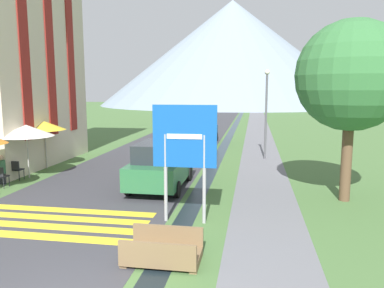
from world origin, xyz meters
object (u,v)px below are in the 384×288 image
object	(u,v)px
footbridge	(163,252)
cafe_chair_middle	(16,169)
hotel_building	(2,31)
streetlamp	(266,106)
tree_by_path	(352,76)
parked_car_far	(204,130)
parked_car_near	(161,165)
person_seated_near	(1,168)
cafe_umbrella_rear_yellow	(45,126)
cafe_umbrella_middle_white	(26,131)
road_sign	(185,147)
cafe_chair_near_right	(1,175)

from	to	relation	value
footbridge	cafe_chair_middle	size ratio (longest dim) A/B	2.00
hotel_building	streetlamp	xyz separation A→B (m)	(13.20, 3.38, -3.79)
footbridge	tree_by_path	world-z (taller)	tree_by_path
hotel_building	parked_car_far	size ratio (longest dim) A/B	3.09
footbridge	streetlamp	distance (m)	13.64
parked_car_near	person_seated_near	bearing A→B (deg)	-175.47
streetlamp	parked_car_near	bearing A→B (deg)	-121.19
hotel_building	cafe_umbrella_rear_yellow	world-z (taller)	hotel_building
parked_car_near	cafe_umbrella_rear_yellow	xyz separation A→B (m)	(-6.43, 2.66, 1.18)
cafe_umbrella_middle_white	streetlamp	world-z (taller)	streetlamp
cafe_umbrella_middle_white	person_seated_near	size ratio (longest dim) A/B	1.94
cafe_chair_middle	parked_car_far	bearing A→B (deg)	51.15
road_sign	parked_car_far	world-z (taller)	road_sign
road_sign	cafe_umbrella_middle_white	size ratio (longest dim) A/B	1.47
person_seated_near	cafe_chair_middle	bearing A→B (deg)	74.54
person_seated_near	cafe_umbrella_middle_white	bearing A→B (deg)	70.35
parked_car_far	tree_by_path	world-z (taller)	tree_by_path
cafe_umbrella_rear_yellow	tree_by_path	world-z (taller)	tree_by_path
hotel_building	person_seated_near	size ratio (longest dim) A/B	10.42
footbridge	tree_by_path	size ratio (longest dim) A/B	0.28
cafe_umbrella_middle_white	person_seated_near	xyz separation A→B (m)	(-0.43, -1.20, -1.41)
cafe_chair_near_right	person_seated_near	world-z (taller)	person_seated_near
cafe_chair_middle	tree_by_path	world-z (taller)	tree_by_path
parked_car_far	streetlamp	xyz separation A→B (m)	(4.15, -5.52, 2.01)
footbridge	cafe_umbrella_middle_white	xyz separation A→B (m)	(-7.70, 6.85, 1.85)
road_sign	cafe_chair_middle	size ratio (longest dim) A/B	4.03
cafe_umbrella_rear_yellow	person_seated_near	world-z (taller)	cafe_umbrella_rear_yellow
hotel_building	cafe_umbrella_rear_yellow	bearing A→B (deg)	-19.46
streetlamp	cafe_chair_middle	bearing A→B (deg)	-147.25
parked_car_far	cafe_chair_near_right	size ratio (longest dim) A/B	4.76
cafe_umbrella_rear_yellow	parked_car_near	bearing A→B (deg)	-22.50
hotel_building	footbridge	world-z (taller)	hotel_building
parked_car_near	cafe_chair_near_right	world-z (taller)	parked_car_near
road_sign	tree_by_path	size ratio (longest dim) A/B	0.56
cafe_umbrella_middle_white	streetlamp	size ratio (longest dim) A/B	0.48
hotel_building	cafe_chair_middle	distance (m)	7.55
cafe_chair_near_right	parked_car_near	bearing A→B (deg)	29.30
parked_car_far	streetlamp	size ratio (longest dim) A/B	0.83
parked_car_near	cafe_chair_middle	world-z (taller)	parked_car_near
road_sign	parked_car_near	size ratio (longest dim) A/B	0.84
cafe_chair_near_right	person_seated_near	bearing A→B (deg)	142.75
road_sign	footbridge	world-z (taller)	road_sign
parked_car_near	parked_car_far	world-z (taller)	same
parked_car_far	road_sign	bearing A→B (deg)	-84.41
footbridge	cafe_chair_middle	world-z (taller)	cafe_chair_middle
footbridge	parked_car_far	xyz separation A→B (m)	(-1.54, 18.63, 0.68)
footbridge	cafe_umbrella_middle_white	bearing A→B (deg)	138.36
cafe_chair_near_right	footbridge	bearing A→B (deg)	-13.67
cafe_chair_middle	cafe_umbrella_middle_white	distance (m)	1.66
hotel_building	tree_by_path	xyz separation A→B (m)	(15.73, -4.15, -2.43)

